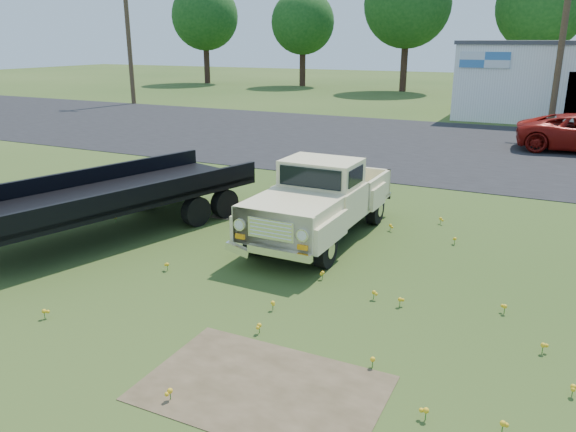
# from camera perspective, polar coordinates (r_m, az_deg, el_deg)

# --- Properties ---
(ground) EXTENTS (140.00, 140.00, 0.00)m
(ground) POSITION_cam_1_polar(r_m,az_deg,el_deg) (10.37, -2.00, -6.49)
(ground) COLOR #2B4516
(ground) RESTS_ON ground
(asphalt_lot) EXTENTS (90.00, 14.00, 0.02)m
(asphalt_lot) POSITION_cam_1_polar(r_m,az_deg,el_deg) (24.15, 14.97, 6.88)
(asphalt_lot) COLOR black
(asphalt_lot) RESTS_ON ground
(dirt_patch_a) EXTENTS (3.00, 2.00, 0.01)m
(dirt_patch_a) POSITION_cam_1_polar(r_m,az_deg,el_deg) (7.43, -2.59, -17.07)
(dirt_patch_a) COLOR #493C27
(dirt_patch_a) RESTS_ON ground
(dirt_patch_b) EXTENTS (2.20, 1.60, 0.01)m
(dirt_patch_b) POSITION_cam_1_polar(r_m,az_deg,el_deg) (14.14, -2.55, 0.16)
(dirt_patch_b) COLOR #493C27
(dirt_patch_b) RESTS_ON ground
(utility_pole_west) EXTENTS (1.60, 0.30, 9.00)m
(utility_pole_west) POSITION_cam_1_polar(r_m,az_deg,el_deg) (40.27, -15.92, 17.45)
(utility_pole_west) COLOR #40311D
(utility_pole_west) RESTS_ON ground
(utility_pole_mid) EXTENTS (1.60, 0.30, 9.00)m
(utility_pole_mid) POSITION_cam_1_polar(r_m,az_deg,el_deg) (30.36, 26.20, 16.56)
(utility_pole_mid) COLOR #40311D
(utility_pole_mid) RESTS_ON ground
(treeline_a) EXTENTS (6.40, 6.40, 9.52)m
(treeline_a) POSITION_cam_1_polar(r_m,az_deg,el_deg) (58.27, -8.45, 19.41)
(treeline_a) COLOR #342017
(treeline_a) RESTS_ON ground
(treeline_b) EXTENTS (5.76, 5.76, 8.57)m
(treeline_b) POSITION_cam_1_polar(r_m,az_deg,el_deg) (54.24, 1.52, 19.06)
(treeline_b) COLOR #342017
(treeline_b) RESTS_ON ground
(treeline_c) EXTENTS (7.04, 7.04, 10.47)m
(treeline_c) POSITION_cam_1_polar(r_m,az_deg,el_deg) (49.52, 12.05, 20.32)
(treeline_c) COLOR #342017
(treeline_c) RESTS_ON ground
(treeline_d) EXTENTS (6.72, 6.72, 10.00)m
(treeline_d) POSITION_cam_1_polar(r_m,az_deg,el_deg) (48.98, 24.38, 18.89)
(treeline_d) COLOR #342017
(treeline_d) RESTS_ON ground
(vintage_pickup_truck) EXTENTS (2.00, 4.94, 1.78)m
(vintage_pickup_truck) POSITION_cam_1_polar(r_m,az_deg,el_deg) (12.23, 3.37, 1.72)
(vintage_pickup_truck) COLOR beige
(vintage_pickup_truck) RESTS_ON ground
(flatbed_trailer) EXTENTS (4.43, 7.74, 2.00)m
(flatbed_trailer) POSITION_cam_1_polar(r_m,az_deg,el_deg) (13.19, -17.64, 2.59)
(flatbed_trailer) COLOR black
(flatbed_trailer) RESTS_ON ground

